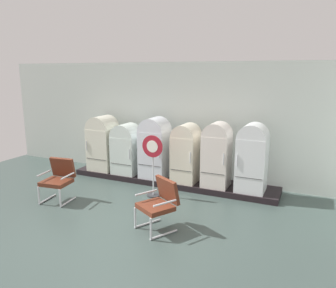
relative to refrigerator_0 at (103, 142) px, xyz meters
The scene contains 12 objects.
ground 3.75m from the refrigerator_0, 54.36° to the right, with size 12.00×10.00×0.05m, color #384743.
back_wall 2.32m from the refrigerator_0, 18.99° to the left, with size 11.76×0.12×3.19m.
display_plinth 2.29m from the refrigerator_0, ahead, with size 5.63×0.95×0.15m, color black.
refrigerator_0 is the anchor object (origin of this frame).
refrigerator_1 0.81m from the refrigerator_0, ahead, with size 0.70×0.66×1.39m.
refrigerator_2 1.68m from the refrigerator_0, ahead, with size 0.71×0.67×1.62m.
refrigerator_3 2.56m from the refrigerator_0, ahead, with size 0.62×0.71×1.50m.
refrigerator_4 3.38m from the refrigerator_0, ahead, with size 0.64×0.63×1.60m.
refrigerator_5 4.23m from the refrigerator_0, ahead, with size 0.67×0.67×1.63m.
armchair_left 2.14m from the refrigerator_0, 83.79° to the right, with size 0.72×0.73×0.98m.
armchair_right 3.85m from the refrigerator_0, 39.01° to the right, with size 0.85×0.87×0.98m.
sign_stand 2.32m from the refrigerator_0, 24.68° to the right, with size 0.52×0.32×1.49m.
Camera 1 is at (3.40, -4.68, 2.95)m, focal length 35.11 mm.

